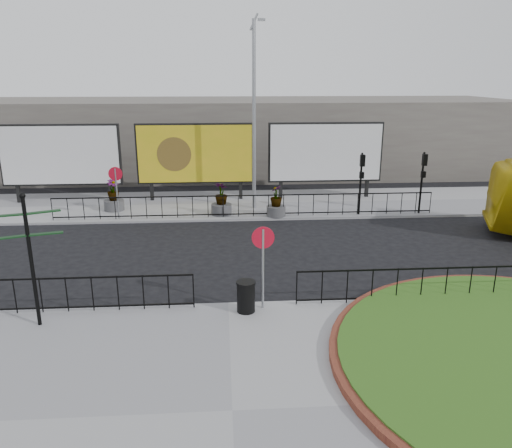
{
  "coord_description": "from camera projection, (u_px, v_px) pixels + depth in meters",
  "views": [
    {
      "loc": [
        -0.12,
        -13.59,
        6.64
      ],
      "look_at": [
        0.96,
        1.91,
        1.98
      ],
      "focal_mm": 35.0,
      "sensor_mm": 36.0,
      "label": 1
    }
  ],
  "objects": [
    {
      "name": "ground",
      "position": [
        228.0,
        306.0,
        14.9
      ],
      "size": [
        90.0,
        90.0,
        0.0
      ],
      "primitive_type": "plane",
      "color": "black",
      "rests_on": "ground"
    },
    {
      "name": "pavement_near",
      "position": [
        232.0,
        413.0,
        10.11
      ],
      "size": [
        30.0,
        10.0,
        0.12
      ],
      "primitive_type": "cube",
      "color": "gray",
      "rests_on": "ground"
    },
    {
      "name": "pavement_far",
      "position": [
        225.0,
        204.0,
        26.35
      ],
      "size": [
        44.0,
        6.0,
        0.12
      ],
      "primitive_type": "cube",
      "color": "gray",
      "rests_on": "ground"
    },
    {
      "name": "railing_near_left",
      "position": [
        15.0,
        296.0,
        14.02
      ],
      "size": [
        10.0,
        0.1,
        1.1
      ],
      "primitive_type": null,
      "color": "black",
      "rests_on": "pavement_near"
    },
    {
      "name": "railing_near_right",
      "position": [
        446.0,
        283.0,
        14.86
      ],
      "size": [
        9.0,
        0.1,
        1.1
      ],
      "primitive_type": null,
      "color": "black",
      "rests_on": "pavement_near"
    },
    {
      "name": "railing_far",
      "position": [
        246.0,
        206.0,
        23.66
      ],
      "size": [
        18.0,
        0.1,
        1.1
      ],
      "primitive_type": null,
      "color": "black",
      "rests_on": "pavement_far"
    },
    {
      "name": "speed_sign_far",
      "position": [
        116.0,
        181.0,
        23.01
      ],
      "size": [
        0.64,
        0.07,
        2.47
      ],
      "color": "gray",
      "rests_on": "pavement_far"
    },
    {
      "name": "speed_sign_near",
      "position": [
        263.0,
        250.0,
        14.04
      ],
      "size": [
        0.64,
        0.07,
        2.47
      ],
      "color": "gray",
      "rests_on": "pavement_near"
    },
    {
      "name": "billboard_left",
      "position": [
        60.0,
        155.0,
        25.98
      ],
      "size": [
        6.2,
        0.31,
        4.1
      ],
      "color": "black",
      "rests_on": "pavement_far"
    },
    {
      "name": "billboard_mid",
      "position": [
        195.0,
        154.0,
        26.45
      ],
      "size": [
        6.2,
        0.31,
        4.1
      ],
      "color": "black",
      "rests_on": "pavement_far"
    },
    {
      "name": "billboard_right",
      "position": [
        325.0,
        153.0,
        26.92
      ],
      "size": [
        6.2,
        0.31,
        4.1
      ],
      "color": "black",
      "rests_on": "pavement_far"
    },
    {
      "name": "lamp_post",
      "position": [
        254.0,
        114.0,
        24.13
      ],
      "size": [
        0.74,
        0.18,
        9.23
      ],
      "color": "gray",
      "rests_on": "pavement_far"
    },
    {
      "name": "signal_pole_a",
      "position": [
        361.0,
        174.0,
        23.66
      ],
      "size": [
        0.22,
        0.26,
        3.0
      ],
      "color": "black",
      "rests_on": "pavement_far"
    },
    {
      "name": "signal_pole_b",
      "position": [
        423.0,
        174.0,
        23.86
      ],
      "size": [
        0.22,
        0.26,
        3.0
      ],
      "color": "black",
      "rests_on": "pavement_far"
    },
    {
      "name": "building_backdrop",
      "position": [
        223.0,
        136.0,
        35.21
      ],
      "size": [
        40.0,
        10.0,
        5.0
      ],
      "primitive_type": "cube",
      "color": "#666259",
      "rests_on": "ground"
    },
    {
      "name": "fingerpost_sign",
      "position": [
        29.0,
        247.0,
        12.93
      ],
      "size": [
        1.7,
        0.78,
        3.68
      ],
      "rotation": [
        0.0,
        0.0,
        0.25
      ],
      "color": "black",
      "rests_on": "pavement_near"
    },
    {
      "name": "litter_bin",
      "position": [
        246.0,
        296.0,
        14.2
      ],
      "size": [
        0.56,
        0.56,
        0.92
      ],
      "color": "black",
      "rests_on": "pavement_near"
    },
    {
      "name": "planter_a",
      "position": [
        114.0,
        199.0,
        24.84
      ],
      "size": [
        0.98,
        0.98,
        1.56
      ],
      "color": "#4C4C4F",
      "rests_on": "pavement_far"
    },
    {
      "name": "planter_b",
      "position": [
        221.0,
        202.0,
        24.06
      ],
      "size": [
        0.99,
        0.99,
        1.59
      ],
      "color": "#4C4C4F",
      "rests_on": "pavement_far"
    },
    {
      "name": "planter_c",
      "position": [
        276.0,
        204.0,
        23.85
      ],
      "size": [
        0.92,
        0.92,
        1.48
      ],
      "color": "#4C4C4F",
      "rests_on": "pavement_far"
    }
  ]
}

